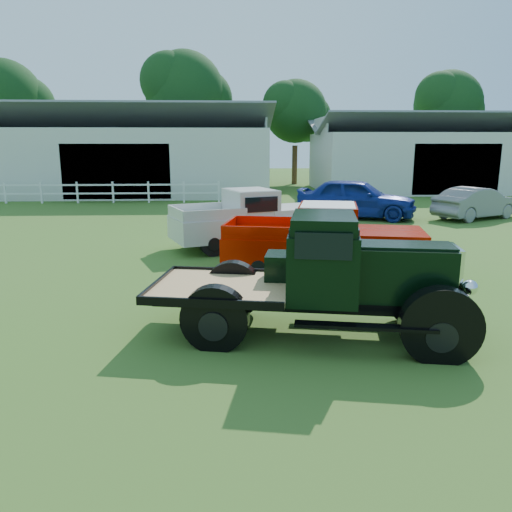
{
  "coord_description": "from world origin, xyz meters",
  "views": [
    {
      "loc": [
        -0.3,
        -8.78,
        3.31
      ],
      "look_at": [
        0.2,
        1.2,
        1.05
      ],
      "focal_mm": 35.0,
      "sensor_mm": 36.0,
      "label": 1
    }
  ],
  "objects_px": {
    "vintage_flatbed": "(316,276)",
    "misc_car_grey": "(477,203)",
    "white_pickup": "(248,219)",
    "misc_car_blue": "(356,198)",
    "red_pickup": "(323,240)"
  },
  "relations": [
    {
      "from": "vintage_flatbed",
      "to": "misc_car_grey",
      "type": "xyz_separation_m",
      "value": [
        9.52,
        13.47,
        -0.37
      ]
    },
    {
      "from": "white_pickup",
      "to": "misc_car_blue",
      "type": "xyz_separation_m",
      "value": [
        5.09,
        6.28,
        -0.02
      ]
    },
    {
      "from": "white_pickup",
      "to": "misc_car_blue",
      "type": "height_order",
      "value": "white_pickup"
    },
    {
      "from": "white_pickup",
      "to": "red_pickup",
      "type": "bearing_deg",
      "value": -85.5
    },
    {
      "from": "misc_car_grey",
      "to": "red_pickup",
      "type": "bearing_deg",
      "value": 110.85
    },
    {
      "from": "white_pickup",
      "to": "misc_car_grey",
      "type": "height_order",
      "value": "white_pickup"
    },
    {
      "from": "white_pickup",
      "to": "vintage_flatbed",
      "type": "bearing_deg",
      "value": -104.11
    },
    {
      "from": "white_pickup",
      "to": "misc_car_blue",
      "type": "bearing_deg",
      "value": 30.05
    },
    {
      "from": "vintage_flatbed",
      "to": "red_pickup",
      "type": "bearing_deg",
      "value": 88.29
    },
    {
      "from": "white_pickup",
      "to": "misc_car_blue",
      "type": "distance_m",
      "value": 8.09
    },
    {
      "from": "red_pickup",
      "to": "misc_car_grey",
      "type": "relative_size",
      "value": 1.19
    },
    {
      "from": "misc_car_blue",
      "to": "misc_car_grey",
      "type": "bearing_deg",
      "value": -75.18
    },
    {
      "from": "red_pickup",
      "to": "misc_car_grey",
      "type": "bearing_deg",
      "value": 59.33
    },
    {
      "from": "vintage_flatbed",
      "to": "misc_car_blue",
      "type": "relative_size",
      "value": 1.03
    },
    {
      "from": "vintage_flatbed",
      "to": "white_pickup",
      "type": "xyz_separation_m",
      "value": [
        -0.92,
        7.68,
        -0.15
      ]
    }
  ]
}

